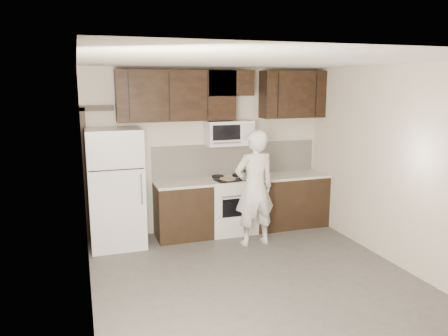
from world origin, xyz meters
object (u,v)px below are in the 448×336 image
refrigerator (116,188)px  microwave (229,133)px  person (254,188)px  stove (231,205)px

refrigerator → microwave: bearing=5.1°
microwave → person: microwave is taller
stove → refrigerator: 1.90m
stove → person: (0.15, -0.66, 0.43)m
stove → microwave: (-0.00, 0.12, 1.19)m
refrigerator → person: (2.00, -0.61, -0.01)m
stove → person: person is taller
stove → refrigerator: refrigerator is taller
microwave → refrigerator: bearing=-174.9°
refrigerator → person: refrigerator is taller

